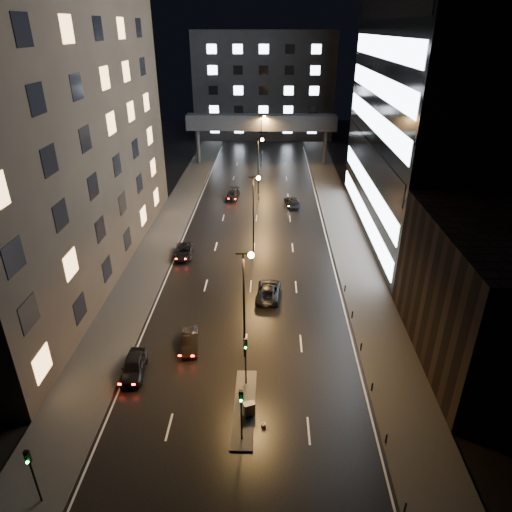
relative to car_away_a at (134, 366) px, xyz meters
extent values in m
plane|color=black|center=(9.00, 34.45, -0.74)|extent=(160.00, 160.00, 0.00)
cube|color=#383533|center=(-3.50, 29.45, -0.67)|extent=(5.00, 110.00, 0.15)
cube|color=#383533|center=(21.50, 29.45, -0.67)|extent=(5.00, 110.00, 0.15)
cube|color=#2D2319|center=(-13.50, 18.45, 19.26)|extent=(15.00, 48.00, 40.00)
cube|color=black|center=(29.00, 3.45, 5.26)|extent=(10.00, 18.00, 12.00)
cube|color=black|center=(34.00, 30.45, 21.76)|extent=(20.00, 36.00, 45.00)
cube|color=#333335|center=(9.00, 92.45, 11.76)|extent=(34.00, 14.00, 25.00)
cube|color=#333335|center=(9.00, 64.45, 7.76)|extent=(30.00, 3.00, 3.00)
cylinder|color=#333335|center=(-4.00, 64.45, 2.76)|extent=(0.80, 0.80, 7.00)
cylinder|color=#333335|center=(22.00, 64.45, 2.76)|extent=(0.80, 0.80, 7.00)
cube|color=#383533|center=(9.30, -3.55, -0.67)|extent=(1.60, 8.00, 0.15)
cylinder|color=black|center=(9.30, -1.05, 1.16)|extent=(0.12, 0.12, 3.50)
cube|color=black|center=(9.30, -1.05, 3.36)|extent=(0.28, 0.22, 0.90)
sphere|color=#0CFF33|center=(9.30, -1.19, 3.08)|extent=(0.18, 0.18, 0.18)
cylinder|color=black|center=(9.30, -6.55, 1.16)|extent=(0.12, 0.12, 3.50)
cube|color=black|center=(9.30, -6.55, 3.36)|extent=(0.28, 0.22, 0.90)
sphere|color=#0CFF33|center=(9.30, -6.69, 3.08)|extent=(0.18, 0.18, 0.18)
cylinder|color=black|center=(-2.50, -11.55, 1.01)|extent=(0.12, 0.12, 3.50)
cube|color=black|center=(-2.50, -11.55, 3.21)|extent=(0.28, 0.22, 0.90)
sphere|color=#0CFF33|center=(-2.50, -11.69, 2.93)|extent=(0.18, 0.18, 0.18)
cylinder|color=black|center=(19.20, -11.55, -0.29)|extent=(0.12, 0.12, 0.90)
cylinder|color=black|center=(19.20, -6.55, -0.29)|extent=(0.12, 0.12, 0.90)
cylinder|color=black|center=(19.20, -1.55, -0.29)|extent=(0.12, 0.12, 0.90)
cylinder|color=black|center=(19.20, 3.45, -0.29)|extent=(0.12, 0.12, 0.90)
cylinder|color=black|center=(19.20, 8.45, -0.29)|extent=(0.12, 0.12, 0.90)
cylinder|color=black|center=(19.20, 13.45, -0.29)|extent=(0.12, 0.12, 0.90)
cylinder|color=black|center=(9.00, 2.45, 4.26)|extent=(0.18, 0.18, 10.00)
cylinder|color=black|center=(9.00, 2.45, 9.26)|extent=(1.20, 0.12, 0.12)
sphere|color=#FF9E38|center=(9.60, 2.45, 9.16)|extent=(0.50, 0.50, 0.50)
cylinder|color=black|center=(9.00, 22.45, 4.26)|extent=(0.18, 0.18, 10.00)
cylinder|color=black|center=(9.00, 22.45, 9.26)|extent=(1.20, 0.12, 0.12)
sphere|color=#FF9E38|center=(9.60, 22.45, 9.16)|extent=(0.50, 0.50, 0.50)
cylinder|color=black|center=(9.00, 42.45, 4.26)|extent=(0.18, 0.18, 10.00)
cylinder|color=black|center=(9.00, 42.45, 9.26)|extent=(1.20, 0.12, 0.12)
sphere|color=#FF9E38|center=(9.60, 42.45, 9.16)|extent=(0.50, 0.50, 0.50)
cylinder|color=black|center=(9.00, 62.45, 4.26)|extent=(0.18, 0.18, 10.00)
cylinder|color=black|center=(9.00, 62.45, 9.26)|extent=(1.20, 0.12, 0.12)
sphere|color=#FF9E38|center=(9.60, 62.45, 9.16)|extent=(0.50, 0.50, 0.50)
imported|color=black|center=(0.00, 0.00, 0.00)|extent=(2.10, 4.50, 1.49)
imported|color=black|center=(4.07, 3.58, -0.08)|extent=(1.94, 4.17, 1.32)
imported|color=black|center=(0.36, 21.50, -0.09)|extent=(2.52, 4.83, 1.30)
imported|color=black|center=(4.79, 42.98, -0.07)|extent=(2.28, 4.80, 1.35)
imported|color=black|center=(10.97, 12.40, -0.02)|extent=(2.80, 5.36, 1.44)
imported|color=black|center=(14.47, 39.89, -0.04)|extent=(2.61, 5.07, 1.41)
cube|color=#4F4F52|center=(9.70, -4.34, -0.04)|extent=(0.95, 0.77, 1.12)
cone|color=orange|center=(10.78, -5.32, -0.50)|extent=(0.47, 0.47, 0.48)
camera|label=1|loc=(11.03, -28.97, 24.99)|focal=32.00mm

